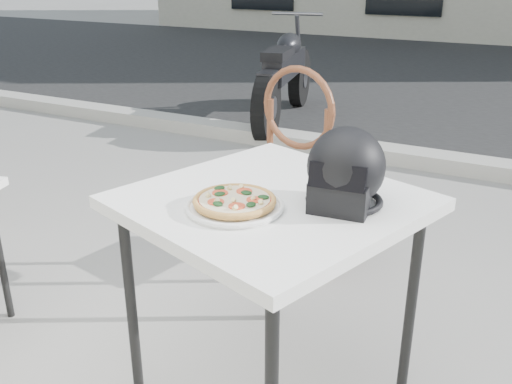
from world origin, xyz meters
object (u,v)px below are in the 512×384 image
at_px(cafe_table_main, 271,217).
at_px(motorcycle, 285,77).
at_px(pizza, 235,200).
at_px(helmet, 345,172).
at_px(plate, 235,206).
at_px(cafe_chair_main, 308,159).

xyz_separation_m(cafe_table_main, motorcycle, (-1.63, 3.72, -0.28)).
height_order(pizza, helmet, helmet).
xyz_separation_m(cafe_table_main, helmet, (0.23, 0.05, 0.19)).
xyz_separation_m(plate, pizza, (0.00, 0.00, 0.02)).
distance_m(helmet, cafe_chair_main, 1.13).
height_order(cafe_table_main, pizza, pizza).
relative_size(cafe_table_main, motorcycle, 0.52).
bearing_deg(pizza, cafe_table_main, 67.14).
height_order(plate, helmet, helmet).
xyz_separation_m(plate, cafe_chair_main, (-0.21, 1.15, -0.22)).
xyz_separation_m(cafe_chair_main, motorcycle, (-1.36, 2.72, -0.15)).
relative_size(cafe_chair_main, motorcycle, 0.52).
height_order(helmet, motorcycle, helmet).
xyz_separation_m(pizza, motorcycle, (-1.57, 3.86, -0.39)).
bearing_deg(cafe_table_main, helmet, 11.24).
relative_size(plate, helmet, 1.43).
bearing_deg(plate, helmet, 32.82).
bearing_deg(motorcycle, helmet, -74.45).
height_order(plate, pizza, pizza).
xyz_separation_m(cafe_table_main, plate, (-0.06, -0.14, 0.08)).
relative_size(helmet, motorcycle, 0.13).
bearing_deg(pizza, cafe_chair_main, 100.60).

